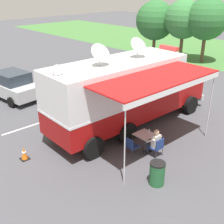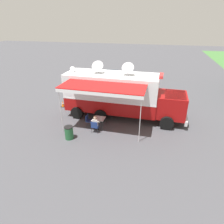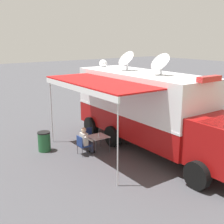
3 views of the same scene
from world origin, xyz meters
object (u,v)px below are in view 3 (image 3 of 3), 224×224
car_behind_truck (205,100)px  water_bottle (99,135)px  folding_chair_at_table (82,144)px  folding_chair_beside_table (89,136)px  seated_responder (86,140)px  folding_table (98,137)px  command_truck (151,108)px  trash_bin (44,141)px  traffic_cone (98,116)px

car_behind_truck → water_bottle: bearing=9.0°
folding_chair_at_table → folding_chair_beside_table: (-0.82, -0.75, 0.00)m
folding_chair_at_table → car_behind_truck: bearing=-173.0°
seated_responder → water_bottle: bearing=153.3°
folding_table → folding_chair_beside_table: bearing=-91.6°
car_behind_truck → command_truck: bearing=18.4°
folding_chair_at_table → car_behind_truck: 10.75m
command_truck → trash_bin: (4.03, -2.72, -1.49)m
seated_responder → traffic_cone: (-3.50, -4.21, -0.37)m
command_truck → folding_chair_at_table: command_truck is taller
folding_table → folding_chair_at_table: folding_chair_at_table is taller
seated_responder → folding_chair_beside_table: bearing=-129.8°
traffic_cone → command_truck: bearing=81.8°
water_bottle → seated_responder: bearing=-26.7°
folding_table → traffic_cone: bearing=-123.9°
car_behind_truck → folding_table: bearing=8.1°
traffic_cone → car_behind_truck: 7.57m
folding_chair_beside_table → trash_bin: size_ratio=0.96×
water_bottle → folding_chair_at_table: bearing=-20.6°
car_behind_truck → folding_chair_beside_table: bearing=3.2°
command_truck → folding_chair_beside_table: command_truck is taller
water_bottle → folding_chair_at_table: (0.70, -0.26, -0.32)m
seated_responder → command_truck: bearing=154.9°
folding_chair_beside_table → car_behind_truck: 9.86m
folding_table → water_bottle: 0.25m
seated_responder → folding_chair_at_table: bearing=-1.9°
water_bottle → traffic_cone: (-2.98, -4.47, -0.55)m
command_truck → trash_bin: command_truck is taller
trash_bin → car_behind_truck: bearing=179.3°
trash_bin → traffic_cone: trash_bin is taller
traffic_cone → folding_table: bearing=56.1°
water_bottle → traffic_cone: bearing=-123.7°
water_bottle → folding_chair_beside_table: water_bottle is taller
folding_chair_beside_table → trash_bin: bearing=-19.5°
folding_table → trash_bin: bearing=-38.5°
folding_chair_beside_table → car_behind_truck: size_ratio=0.20×
folding_chair_at_table → traffic_cone: bearing=-131.2°
water_bottle → trash_bin: water_bottle is taller
traffic_cone → water_bottle: bearing=56.3°
command_truck → water_bottle: 2.66m
command_truck → folding_chair_beside_table: 3.24m
folding_table → trash_bin: size_ratio=0.91×
folding_chair_beside_table → car_behind_truck: bearing=-176.8°
water_bottle → car_behind_truck: size_ratio=0.05×
folding_chair_at_table → folding_chair_beside_table: same height
command_truck → folding_chair_at_table: bearing=-23.8°
traffic_cone → folding_chair_beside_table: bearing=50.3°
folding_chair_beside_table → traffic_cone: 4.49m
car_behind_truck → trash_bin: bearing=-0.7°
folding_chair_at_table → seated_responder: 0.23m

